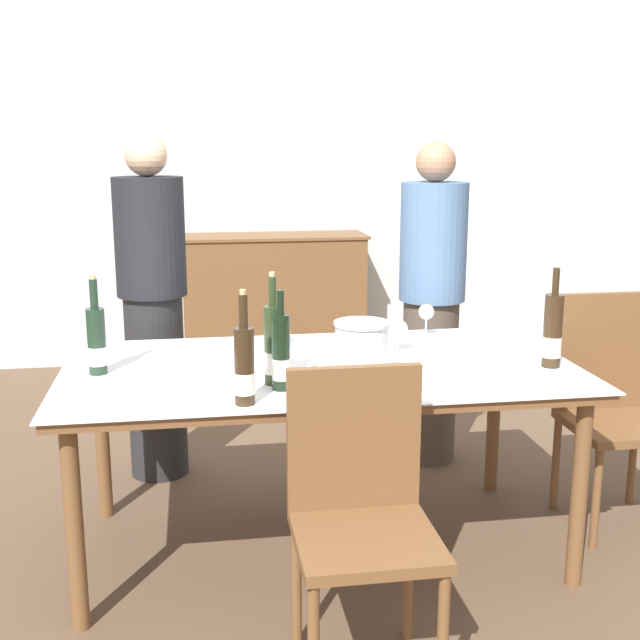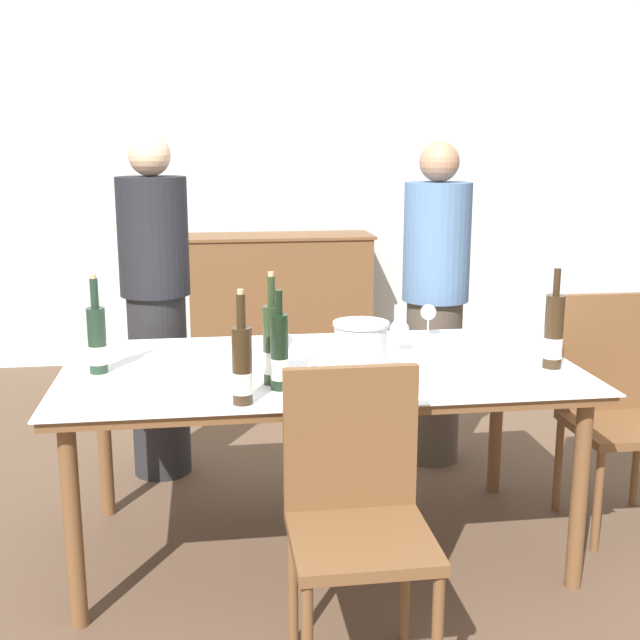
% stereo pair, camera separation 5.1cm
% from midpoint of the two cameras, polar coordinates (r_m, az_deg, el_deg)
% --- Properties ---
extents(ground_plane, '(12.00, 12.00, 0.00)m').
position_cam_midpoint_polar(ground_plane, '(3.40, 0.44, -15.79)').
color(ground_plane, brown).
extents(back_wall, '(8.00, 0.10, 2.80)m').
position_cam_midpoint_polar(back_wall, '(5.97, -3.82, 10.47)').
color(back_wall, silver).
rests_on(back_wall, ground_plane).
extents(sideboard_cabinet, '(1.32, 0.46, 0.97)m').
position_cam_midpoint_polar(sideboard_cabinet, '(5.80, -2.61, 1.31)').
color(sideboard_cabinet, brown).
rests_on(sideboard_cabinet, ground_plane).
extents(dining_table, '(1.97, 1.04, 0.77)m').
position_cam_midpoint_polar(dining_table, '(3.13, 0.46, -4.36)').
color(dining_table, brown).
rests_on(dining_table, ground_plane).
extents(ice_bucket, '(0.20, 0.20, 0.21)m').
position_cam_midpoint_polar(ice_bucket, '(2.90, 3.42, -2.09)').
color(ice_bucket, silver).
rests_on(ice_bucket, dining_table).
extents(wine_bottle_0, '(0.07, 0.07, 0.41)m').
position_cam_midpoint_polar(wine_bottle_0, '(2.85, -2.93, -1.85)').
color(wine_bottle_0, '#28381E').
rests_on(wine_bottle_0, dining_table).
extents(wine_bottle_1, '(0.07, 0.07, 0.37)m').
position_cam_midpoint_polar(wine_bottle_1, '(3.09, -15.12, -1.41)').
color(wine_bottle_1, '#1E3323').
rests_on(wine_bottle_1, dining_table).
extents(wine_bottle_2, '(0.07, 0.07, 0.38)m').
position_cam_midpoint_polar(wine_bottle_2, '(2.64, -5.02, -3.27)').
color(wine_bottle_2, '#332314').
rests_on(wine_bottle_2, dining_table).
extents(wine_bottle_3, '(0.07, 0.07, 0.38)m').
position_cam_midpoint_polar(wine_bottle_3, '(3.18, 16.71, -0.93)').
color(wine_bottle_3, '#332314').
rests_on(wine_bottle_3, dining_table).
extents(wine_bottle_4, '(0.06, 0.06, 0.35)m').
position_cam_midpoint_polar(wine_bottle_4, '(2.78, -2.38, -2.42)').
color(wine_bottle_4, black).
rests_on(wine_bottle_4, dining_table).
extents(wine_glass_0, '(0.07, 0.07, 0.15)m').
position_cam_midpoint_polar(wine_glass_0, '(3.56, 8.12, 0.44)').
color(wine_glass_0, white).
rests_on(wine_glass_0, dining_table).
extents(wine_glass_1, '(0.08, 0.08, 0.13)m').
position_cam_midpoint_polar(wine_glass_1, '(3.30, 6.09, -0.77)').
color(wine_glass_1, white).
rests_on(wine_glass_1, dining_table).
extents(wine_glass_2, '(0.08, 0.08, 0.15)m').
position_cam_midpoint_polar(wine_glass_2, '(3.02, -2.21, -1.66)').
color(wine_glass_2, white).
rests_on(wine_glass_2, dining_table).
extents(chair_right_end, '(0.42, 0.42, 0.98)m').
position_cam_midpoint_polar(chair_right_end, '(3.66, 20.53, -5.14)').
color(chair_right_end, brown).
rests_on(chair_right_end, ground_plane).
extents(chair_near_front, '(0.42, 0.42, 0.94)m').
position_cam_midpoint_polar(chair_near_front, '(2.50, 3.18, -12.82)').
color(chair_near_front, brown).
rests_on(chair_near_front, ground_plane).
extents(person_host, '(0.33, 0.33, 1.65)m').
position_cam_midpoint_polar(person_host, '(3.92, -11.20, 0.73)').
color(person_host, '#262628').
rests_on(person_host, ground_plane).
extents(person_guest_left, '(0.33, 0.33, 1.62)m').
position_cam_midpoint_polar(person_guest_left, '(4.06, 8.53, 0.98)').
color(person_guest_left, '#51473D').
rests_on(person_guest_left, ground_plane).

